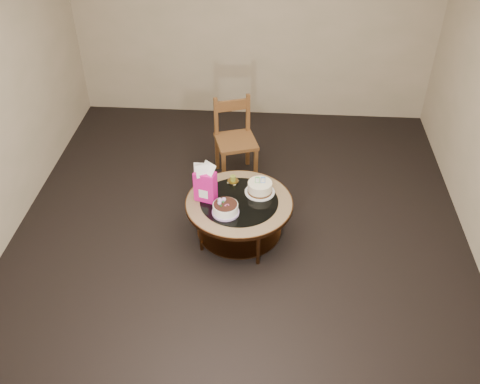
# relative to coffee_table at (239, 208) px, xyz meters

# --- Properties ---
(ground) EXTENTS (5.00, 5.00, 0.00)m
(ground) POSITION_rel_coffee_table_xyz_m (-0.00, 0.00, -0.38)
(ground) COLOR black
(ground) RESTS_ON ground
(room_walls) EXTENTS (4.52, 5.02, 2.61)m
(room_walls) POSITION_rel_coffee_table_xyz_m (-0.00, 0.00, 1.16)
(room_walls) COLOR #BAA48D
(room_walls) RESTS_ON ground
(coffee_table) EXTENTS (1.02, 1.02, 0.46)m
(coffee_table) POSITION_rel_coffee_table_xyz_m (0.00, 0.00, 0.00)
(coffee_table) COLOR #593319
(coffee_table) RESTS_ON ground
(decorated_cake) EXTENTS (0.25, 0.25, 0.15)m
(decorated_cake) POSITION_rel_coffee_table_xyz_m (-0.11, -0.18, 0.13)
(decorated_cake) COLOR #B794D2
(decorated_cake) RESTS_ON coffee_table
(cream_cake) EXTENTS (0.29, 0.29, 0.18)m
(cream_cake) POSITION_rel_coffee_table_xyz_m (0.19, 0.15, 0.14)
(cream_cake) COLOR white
(cream_cake) RESTS_ON coffee_table
(gift_bag) EXTENTS (0.22, 0.18, 0.40)m
(gift_bag) POSITION_rel_coffee_table_xyz_m (-0.31, 0.01, 0.28)
(gift_bag) COLOR #E1158B
(gift_bag) RESTS_ON coffee_table
(pillar_candle) EXTENTS (0.12, 0.12, 0.08)m
(pillar_candle) POSITION_rel_coffee_table_xyz_m (-0.08, 0.30, 0.11)
(pillar_candle) COLOR #EECC62
(pillar_candle) RESTS_ON coffee_table
(dining_chair) EXTENTS (0.53, 0.53, 0.91)m
(dining_chair) POSITION_rel_coffee_table_xyz_m (-0.12, 1.08, 0.08)
(dining_chair) COLOR brown
(dining_chair) RESTS_ON ground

